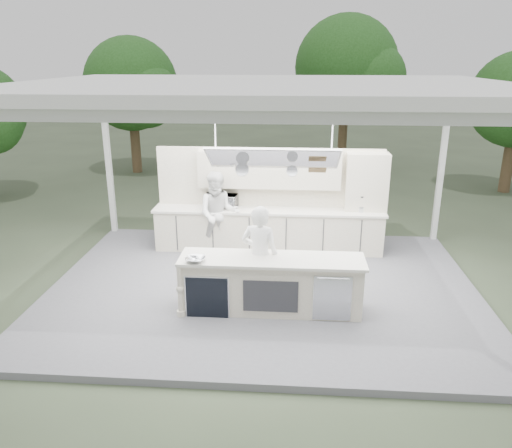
# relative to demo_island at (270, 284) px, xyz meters

# --- Properties ---
(ground) EXTENTS (90.00, 90.00, 0.00)m
(ground) POSITION_rel_demo_island_xyz_m (-0.18, 0.91, -0.60)
(ground) COLOR #404D35
(ground) RESTS_ON ground
(stage_deck) EXTENTS (8.00, 6.00, 0.12)m
(stage_deck) POSITION_rel_demo_island_xyz_m (-0.18, 0.91, -0.54)
(stage_deck) COLOR slate
(stage_deck) RESTS_ON ground
(tent) EXTENTS (8.20, 6.20, 3.86)m
(tent) POSITION_rel_demo_island_xyz_m (-0.18, 0.90, 3.11)
(tent) COLOR white
(tent) RESTS_ON ground
(demo_island) EXTENTS (3.10, 0.79, 0.95)m
(demo_island) POSITION_rel_demo_island_xyz_m (0.00, 0.00, 0.00)
(demo_island) COLOR #EAE5C6
(demo_island) RESTS_ON stage_deck
(back_counter) EXTENTS (5.08, 0.72, 0.95)m
(back_counter) POSITION_rel_demo_island_xyz_m (-0.18, 2.81, 0.00)
(back_counter) COLOR #EAE5C6
(back_counter) RESTS_ON stage_deck
(back_wall_unit) EXTENTS (5.05, 0.48, 2.25)m
(back_wall_unit) POSITION_rel_demo_island_xyz_m (0.27, 3.03, 0.98)
(back_wall_unit) COLOR #EAE5C6
(back_wall_unit) RESTS_ON stage_deck
(tree_cluster) EXTENTS (19.55, 9.40, 5.85)m
(tree_cluster) POSITION_rel_demo_island_xyz_m (-0.34, 10.68, 2.69)
(tree_cluster) COLOR #4F3E27
(tree_cluster) RESTS_ON ground
(head_chef) EXTENTS (0.74, 0.57, 1.80)m
(head_chef) POSITION_rel_demo_island_xyz_m (-0.19, 0.21, 0.42)
(head_chef) COLOR white
(head_chef) RESTS_ON stage_deck
(sous_chef) EXTENTS (0.98, 0.81, 1.85)m
(sous_chef) POSITION_rel_demo_island_xyz_m (-1.24, 2.46, 0.45)
(sous_chef) COLOR white
(sous_chef) RESTS_ON stage_deck
(toaster_oven) EXTENTS (0.55, 0.41, 0.28)m
(toaster_oven) POSITION_rel_demo_island_xyz_m (-1.14, 2.91, 0.62)
(toaster_oven) COLOR silver
(toaster_oven) RESTS_ON back_counter
(bowl_large) EXTENTS (0.35, 0.35, 0.08)m
(bowl_large) POSITION_rel_demo_island_xyz_m (-1.22, -0.24, 0.51)
(bowl_large) COLOR silver
(bowl_large) RESTS_ON demo_island
(bowl_small) EXTENTS (0.27, 0.27, 0.07)m
(bowl_small) POSITION_rel_demo_island_xyz_m (-1.28, -0.24, 0.51)
(bowl_small) COLOR silver
(bowl_small) RESTS_ON demo_island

